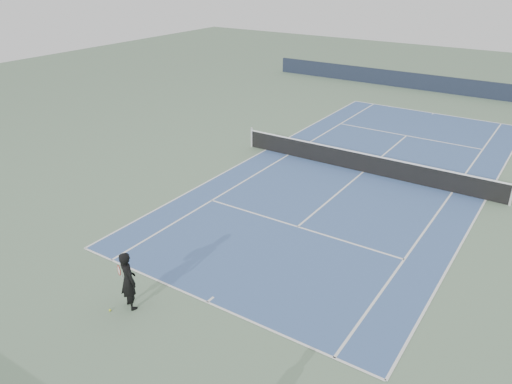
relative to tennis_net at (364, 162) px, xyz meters
The scene contains 6 objects.
ground 0.50m from the tennis_net, ahead, with size 80.00×80.00×0.00m, color slate.
court_surface 0.50m from the tennis_net, ahead, with size 10.97×23.77×0.01m, color #3C598F.
tennis_net is the anchor object (origin of this frame).
windscreen_far 17.89m from the tennis_net, 90.00° to the left, with size 30.00×0.25×1.20m, color black.
tennis_player 13.36m from the tennis_net, 97.54° to the right, with size 0.86×0.69×1.83m.
tennis_ball 13.91m from the tennis_net, 98.69° to the right, with size 0.07×0.07×0.07m, color yellow.
Camera 1 is at (7.79, -21.06, 9.25)m, focal length 35.00 mm.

